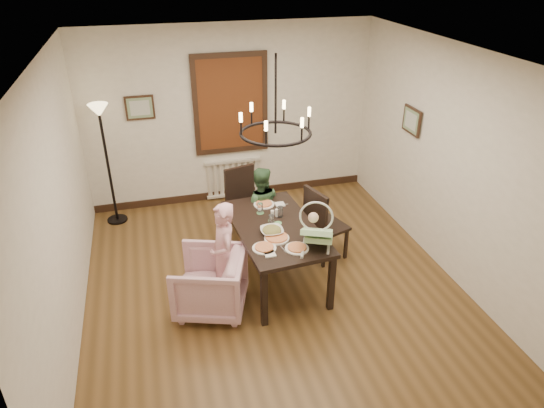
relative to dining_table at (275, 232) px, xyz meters
name	(u,v)px	position (x,y,z in m)	size (l,w,h in m)	color
room_shell	(264,170)	(-0.07, 0.26, 0.71)	(4.51, 5.00, 2.81)	brown
dining_table	(275,232)	(0.00, 0.00, 0.00)	(1.06, 1.72, 0.77)	black
chair_far	(247,205)	(-0.12, 1.08, -0.17)	(0.46, 0.46, 1.04)	black
chair_right	(327,222)	(0.80, 0.31, -0.16)	(0.46, 0.46, 1.05)	black
armchair	(210,283)	(-0.87, -0.36, -0.33)	(0.77, 0.79, 0.72)	#E6B0C2
elderly_woman	(224,263)	(-0.68, -0.28, -0.15)	(0.39, 0.26, 1.08)	#E4A0AA
seated_man	(260,215)	(0.01, 0.80, -0.20)	(0.48, 0.37, 0.98)	#375D38
baby_bouncer	(317,231)	(0.34, -0.51, 0.27)	(0.40, 0.55, 0.36)	#ACDF9A
salad_bowl	(272,231)	(-0.09, -0.16, 0.12)	(0.32, 0.32, 0.08)	white
pizza_platter	(277,238)	(-0.06, -0.29, 0.11)	(0.29, 0.29, 0.04)	tan
drinking_glass	(271,220)	(-0.04, 0.03, 0.15)	(0.07, 0.07, 0.14)	silver
window_blinds	(231,104)	(-0.07, 2.36, 0.91)	(1.00, 0.03, 1.40)	brown
radiator	(233,178)	(-0.07, 2.38, -0.34)	(0.92, 0.12, 0.62)	silver
picture_back	(140,108)	(-1.42, 2.37, 0.96)	(0.42, 0.03, 0.36)	black
picture_right	(412,121)	(2.14, 0.80, 0.96)	(0.42, 0.03, 0.36)	black
floor_lamp	(108,167)	(-1.97, 2.05, 0.21)	(0.30, 0.30, 1.80)	black
chandelier	(276,133)	(0.00, 0.00, 1.26)	(0.80, 0.80, 0.04)	black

